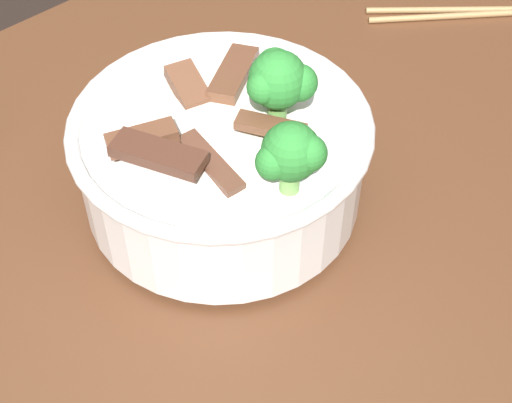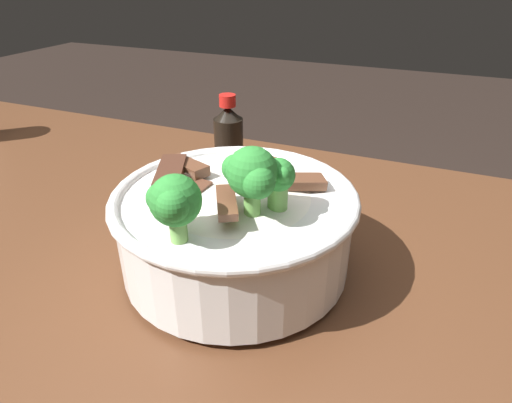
{
  "view_description": "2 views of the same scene",
  "coord_description": "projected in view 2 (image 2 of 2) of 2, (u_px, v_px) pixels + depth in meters",
  "views": [
    {
      "loc": [
        0.19,
        0.32,
        1.3
      ],
      "look_at": [
        -0.1,
        0.0,
        0.83
      ],
      "focal_mm": 53.46,
      "sensor_mm": 36.0,
      "label": 1
    },
    {
      "loc": [
        -0.27,
        0.31,
        1.1
      ],
      "look_at": [
        -0.12,
        -0.04,
        0.89
      ],
      "focal_mm": 30.67,
      "sensor_mm": 36.0,
      "label": 2
    }
  ],
  "objects": [
    {
      "name": "dining_table",
      "position": [
        154.0,
        335.0,
        0.53
      ],
      "size": [
        1.4,
        0.78,
        0.81
      ],
      "color": "#56331E",
      "rests_on": "ground"
    },
    {
      "name": "rice_bowl",
      "position": [
        235.0,
        221.0,
        0.44
      ],
      "size": [
        0.24,
        0.24,
        0.16
      ],
      "color": "white",
      "rests_on": "dining_table"
    },
    {
      "name": "soy_sauce_bottle",
      "position": [
        228.0,
        134.0,
        0.69
      ],
      "size": [
        0.05,
        0.05,
        0.11
      ],
      "color": "black",
      "rests_on": "dining_table"
    }
  ]
}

